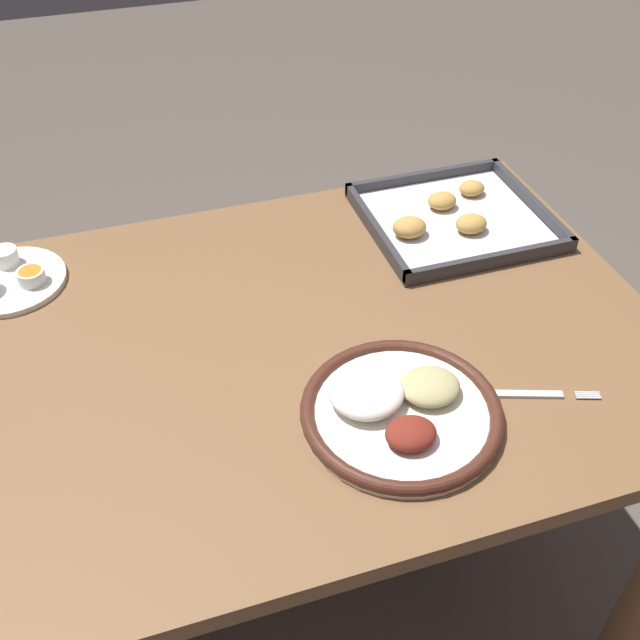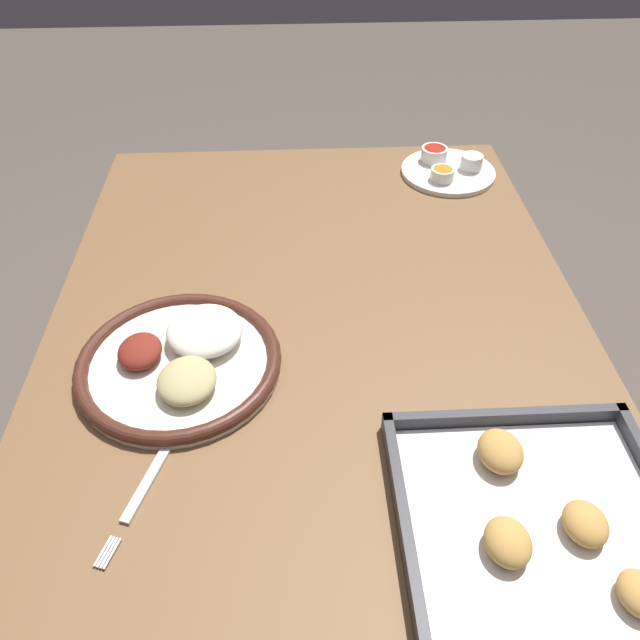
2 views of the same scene
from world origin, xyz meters
The scene contains 6 objects.
ground_plane centered at (0.00, 0.00, 0.00)m, with size 8.00×8.00×0.00m, color #564C44.
dining_table centered at (0.00, 0.00, 0.65)m, with size 1.11×0.80×0.78m.
dinner_plate centered at (0.07, -0.19, 0.79)m, with size 0.28×0.28×0.05m.
fork centered at (0.25, -0.21, 0.78)m, with size 0.21×0.08×0.00m.
saucer_plate centered at (-0.43, 0.28, 0.79)m, with size 0.19×0.19×0.04m.
baking_tray centered at (0.35, 0.22, 0.79)m, with size 0.33×0.30×0.04m.
Camera 1 is at (-0.24, -0.81, 1.55)m, focal length 42.00 mm.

